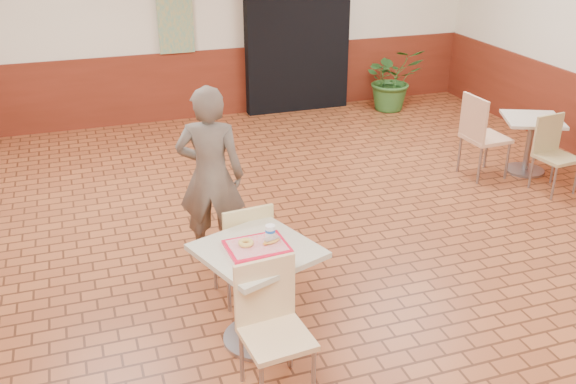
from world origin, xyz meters
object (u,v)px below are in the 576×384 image
object	(u,v)px
chair_main_back	(244,247)
potted_plant	(392,79)
paper_cup	(270,231)
second_table	(530,136)
customer	(211,176)
serving_tray	(257,247)
chair_main_front	(272,321)
ring_donut	(246,243)
chair_second_front	(553,150)
main_table	(258,279)
chair_second_left	(481,132)
long_john_donut	(271,241)

from	to	relation	value
chair_main_back	potted_plant	distance (m)	5.59
paper_cup	second_table	distance (m)	4.37
paper_cup	potted_plant	distance (m)	5.91
customer	serving_tray	xyz separation A→B (m)	(0.04, -1.31, -0.01)
serving_tray	potted_plant	distance (m)	6.05
chair_main_front	paper_cup	xyz separation A→B (m)	(0.17, 0.58, 0.35)
ring_donut	paper_cup	bearing A→B (deg)	16.78
paper_cup	chair_second_front	world-z (taller)	paper_cup
chair_main_back	ring_donut	xyz separation A→B (m)	(-0.12, -0.52, 0.34)
chair_main_back	serving_tray	size ratio (longest dim) A/B	2.09
customer	main_table	bearing A→B (deg)	112.37
ring_donut	chair_second_front	size ratio (longest dim) A/B	0.13
chair_second_front	chair_main_back	bearing A→B (deg)	-171.73
chair_main_front	chair_second_front	xyz separation A→B (m)	(3.94, 2.08, -0.04)
second_table	chair_main_front	bearing A→B (deg)	-147.34
ring_donut	second_table	size ratio (longest dim) A/B	0.16
customer	second_table	xyz separation A→B (m)	(4.03, 0.78, -0.36)
chair_main_back	chair_second_left	bearing A→B (deg)	-159.30
paper_cup	chair_second_left	bearing A→B (deg)	32.93
chair_main_front	second_table	world-z (taller)	chair_main_front
long_john_donut	second_table	size ratio (longest dim) A/B	0.21
main_table	long_john_donut	xyz separation A→B (m)	(0.10, -0.00, 0.30)
main_table	long_john_donut	bearing A→B (deg)	-1.39
customer	chair_second_left	xyz separation A→B (m)	(3.37, 0.85, -0.26)
chair_main_front	serving_tray	distance (m)	0.57
paper_cup	customer	bearing A→B (deg)	97.71
serving_tray	long_john_donut	xyz separation A→B (m)	(0.10, -0.00, 0.03)
customer	paper_cup	world-z (taller)	customer
chair_main_front	long_john_donut	distance (m)	0.60
paper_cup	chair_main_front	bearing A→B (deg)	-106.59
long_john_donut	potted_plant	distance (m)	5.99
customer	serving_tray	bearing A→B (deg)	112.37
chair_main_back	serving_tray	world-z (taller)	chair_main_back
chair_main_front	second_table	size ratio (longest dim) A/B	1.36
chair_main_back	long_john_donut	xyz separation A→B (m)	(0.06, -0.55, 0.34)
paper_cup	potted_plant	size ratio (longest dim) A/B	0.09
chair_main_back	chair_second_front	size ratio (longest dim) A/B	1.05
chair_main_back	serving_tray	distance (m)	0.63
main_table	serving_tray	distance (m)	0.27
second_table	paper_cup	bearing A→B (deg)	-152.53
second_table	chair_second_left	distance (m)	0.66
chair_main_front	paper_cup	distance (m)	0.70
second_table	potted_plant	size ratio (longest dim) A/B	0.69
paper_cup	second_table	world-z (taller)	paper_cup
ring_donut	second_table	xyz separation A→B (m)	(4.06, 2.07, -0.38)
serving_tray	chair_second_front	distance (m)	4.22
ring_donut	chair_second_front	distance (m)	4.28
chair_second_front	chair_main_front	bearing A→B (deg)	-159.11
long_john_donut	chair_main_back	bearing A→B (deg)	96.28
long_john_donut	chair_second_left	bearing A→B (deg)	33.87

